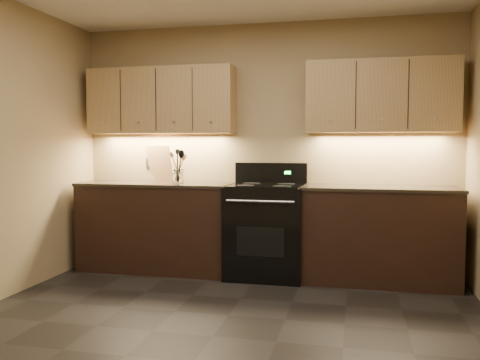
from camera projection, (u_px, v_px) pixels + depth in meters
name	position (u px, v px, depth m)	size (l,w,h in m)	color
floor	(213.00, 336.00, 3.53)	(4.00, 4.00, 0.00)	black
wall_back	(264.00, 148.00, 5.38)	(4.00, 0.04, 2.60)	#9D895C
counter_left	(157.00, 226.00, 5.39)	(1.62, 0.62, 0.93)	black
counter_right	(379.00, 235.00, 4.89)	(1.46, 0.62, 0.93)	black
stove	(266.00, 229.00, 5.11)	(0.76, 0.68, 1.14)	black
upper_cab_left	(161.00, 101.00, 5.45)	(1.60, 0.30, 0.70)	tan
upper_cab_right	(381.00, 96.00, 4.94)	(1.44, 0.30, 0.70)	tan
outlet_plate	(150.00, 163.00, 5.68)	(0.09, 0.01, 0.12)	#B2B5BA
utensil_crock	(178.00, 177.00, 5.31)	(0.15, 0.15, 0.14)	white
cutting_board	(160.00, 163.00, 5.60)	(0.32, 0.02, 0.41)	tan
wooden_spoon	(175.00, 167.00, 5.30)	(0.06, 0.06, 0.31)	tan
black_spoon	(178.00, 165.00, 5.33)	(0.06, 0.06, 0.33)	black
black_turner	(177.00, 164.00, 5.27)	(0.08, 0.08, 0.36)	black
steel_spatula	(181.00, 166.00, 5.30)	(0.08, 0.08, 0.33)	silver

